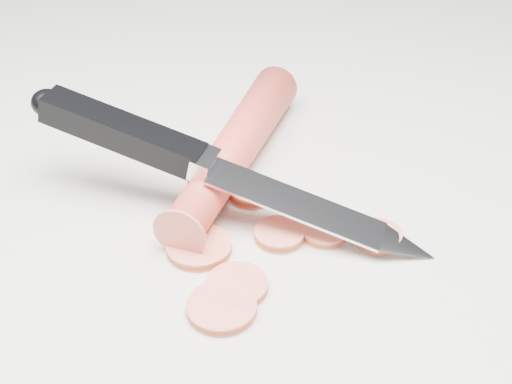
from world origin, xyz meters
TOP-DOWN VIEW (x-y plane):
  - ground at (0.00, 0.00)m, footprint 2.40×2.40m
  - carrot at (0.03, 0.04)m, footprint 0.18×0.13m
  - carrot_slice_0 at (-0.04, -0.02)m, footprint 0.04×0.04m
  - carrot_slice_1 at (-0.06, -0.07)m, footprint 0.04×0.04m
  - carrot_slice_2 at (-0.04, -0.06)m, footprint 0.04×0.04m
  - carrot_slice_3 at (0.03, -0.05)m, footprint 0.03×0.03m
  - carrot_slice_4 at (0.00, -0.04)m, footprint 0.03×0.03m
  - carrot_slice_5 at (0.02, 0.01)m, footprint 0.03×0.03m
  - carrot_slice_6 at (0.05, -0.08)m, footprint 0.03×0.03m
  - kitchen_knife at (-0.01, 0.00)m, footprint 0.18×0.24m

SIDE VIEW (x-z plane):
  - ground at x=0.00m, z-range 0.00..0.00m
  - carrot_slice_1 at x=-0.06m, z-range 0.00..0.01m
  - carrot_slice_3 at x=0.03m, z-range 0.00..0.01m
  - carrot_slice_2 at x=-0.04m, z-range 0.00..0.01m
  - carrot_slice_0 at x=-0.04m, z-range 0.00..0.01m
  - carrot_slice_4 at x=0.00m, z-range 0.00..0.01m
  - carrot_slice_5 at x=0.02m, z-range 0.00..0.01m
  - carrot_slice_6 at x=0.05m, z-range 0.00..0.01m
  - carrot at x=0.03m, z-range 0.00..0.03m
  - kitchen_knife at x=-0.01m, z-range 0.00..0.07m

